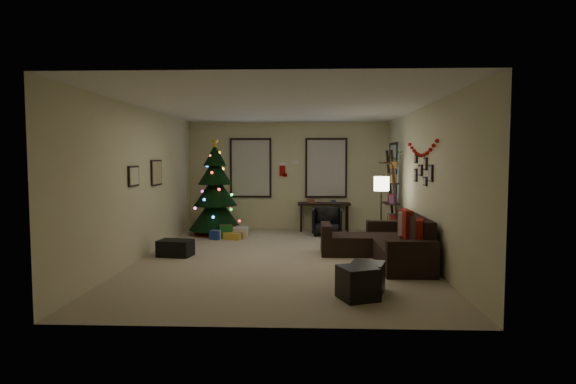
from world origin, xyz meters
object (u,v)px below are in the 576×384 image
(christmas_tree, at_px, (215,194))
(sofa, at_px, (387,245))
(desk, at_px, (324,206))
(bookshelf, at_px, (392,197))
(desk_chair, at_px, (327,221))

(christmas_tree, distance_m, sofa, 4.51)
(sofa, height_order, desk, sofa)
(sofa, distance_m, bookshelf, 2.07)
(sofa, bearing_deg, bookshelf, 77.34)
(sofa, bearing_deg, desk_chair, 109.21)
(sofa, xyz_separation_m, bookshelf, (0.43, 1.91, 0.69))
(bookshelf, bearing_deg, desk_chair, 151.13)
(sofa, distance_m, desk_chair, 2.81)
(desk, bearing_deg, christmas_tree, -166.42)
(sofa, xyz_separation_m, desk_chair, (-0.93, 2.66, 0.06))
(christmas_tree, bearing_deg, desk, 13.58)
(desk, height_order, desk_chair, desk)
(sofa, bearing_deg, desk, 106.47)
(sofa, xyz_separation_m, desk, (-0.98, 3.31, 0.35))
(christmas_tree, distance_m, desk, 2.68)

